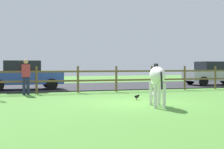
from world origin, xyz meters
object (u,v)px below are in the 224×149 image
zebra (157,78)px  parked_car_silver (214,73)px  visitor_near_fence (26,75)px  parked_car_blue (24,75)px  crow_on_grass (137,96)px

zebra → parked_car_silver: (8.74, 8.86, -0.08)m
parked_car_silver → visitor_near_fence: bearing=-166.0°
parked_car_blue → visitor_near_fence: (-0.12, -2.89, 0.06)m
zebra → parked_car_silver: 12.45m
crow_on_grass → parked_car_blue: parked_car_blue is taller
parked_car_silver → crow_on_grass: bearing=-141.8°
crow_on_grass → parked_car_blue: (-3.85, 6.49, 0.72)m
crow_on_grass → parked_car_blue: 7.57m
crow_on_grass → visitor_near_fence: visitor_near_fence is taller
zebra → parked_car_blue: bearing=112.8°
crow_on_grass → parked_car_silver: parked_car_silver is taller
parked_car_blue → crow_on_grass: bearing=-59.3°
parked_car_silver → visitor_near_fence: 12.87m
crow_on_grass → visitor_near_fence: bearing=137.8°
parked_car_silver → visitor_near_fence: size_ratio=2.49×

